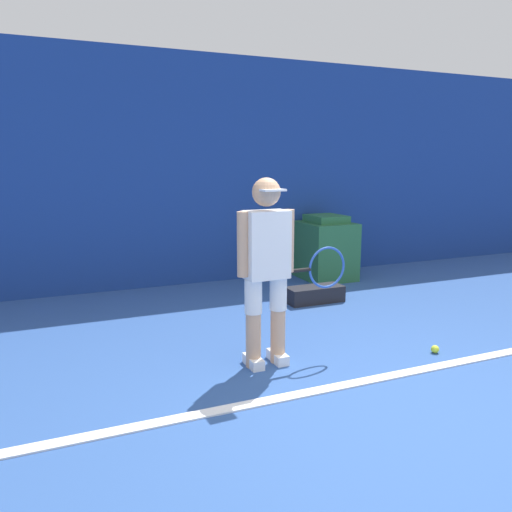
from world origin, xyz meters
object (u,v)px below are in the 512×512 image
(covered_chair, at_px, (325,249))
(equipment_bag, at_px, (315,294))
(tennis_player, at_px, (268,265))
(tennis_ball, at_px, (435,349))

(covered_chair, bearing_deg, equipment_bag, -126.05)
(tennis_player, xyz_separation_m, covered_chair, (1.99, 2.45, -0.40))
(tennis_ball, distance_m, equipment_bag, 1.79)
(covered_chair, height_order, equipment_bag, covered_chair)
(tennis_player, xyz_separation_m, tennis_ball, (1.41, -0.35, -0.79))
(tennis_player, distance_m, tennis_ball, 1.65)
(equipment_bag, bearing_deg, tennis_player, -131.06)
(tennis_ball, distance_m, covered_chair, 2.88)
(tennis_ball, height_order, equipment_bag, equipment_bag)
(tennis_player, bearing_deg, tennis_ball, -16.80)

